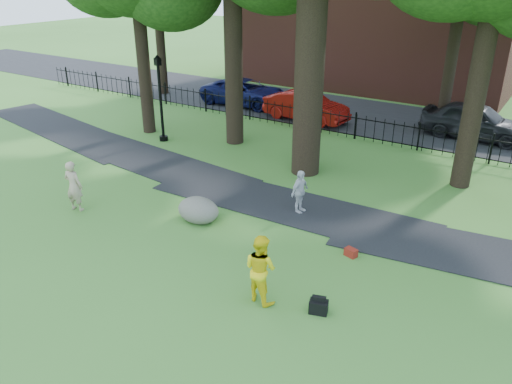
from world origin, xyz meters
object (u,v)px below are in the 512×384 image
Objects in this scene: woman at (74,186)px; boulder at (198,209)px; man at (261,268)px; lamppost at (161,100)px; red_sedan at (306,106)px.

woman is 4.29m from boulder.
lamppost reaches higher than man.
red_sedan is at bearing 101.65° from boulder.
lamppost is 0.86× the size of red_sedan.
woman is 7.61m from lamppost.
woman is at bearing -157.19° from boulder.
man is at bearing -27.98° from lamppost.
lamppost is 7.88m from red_sedan.
boulder is 8.62m from lamppost.
lamppost is at bearing 152.07° from red_sedan.
man reaches higher than red_sedan.
boulder is at bearing -165.12° from red_sedan.
woman is at bearing 177.26° from red_sedan.
man reaches higher than woman.
red_sedan is at bearing -55.14° from man.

